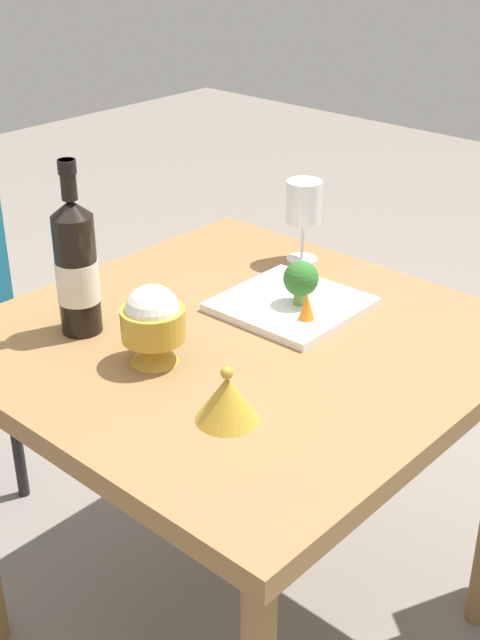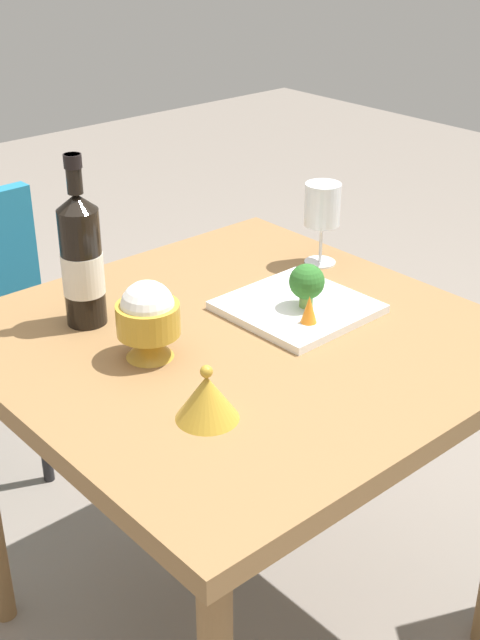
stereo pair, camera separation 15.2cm
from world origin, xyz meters
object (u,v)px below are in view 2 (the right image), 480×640
serving_plate (299,308)px  carrot_garnish_left (309,309)px  broccoli_floret (307,283)px  wine_glass (322,207)px  rice_bowl_lid (207,397)px  wine_bottle (82,260)px  rice_bowl (148,318)px

serving_plate → carrot_garnish_left: size_ratio=4.84×
broccoli_floret → serving_plate: bearing=12.1°
wine_glass → rice_bowl_lid: bearing=118.2°
wine_bottle → carrot_garnish_left: wine_bottle is taller
rice_bowl → serving_plate: 0.33m
rice_bowl_lid → carrot_garnish_left: (0.10, -0.32, 0.00)m
wine_glass → rice_bowl_lid: size_ratio=1.79×
carrot_garnish_left → broccoli_floret: bearing=-41.0°
wine_bottle → rice_bowl: bearing=-176.3°
wine_bottle → serving_plate: size_ratio=1.26×
wine_glass → broccoli_floret: (-0.15, 0.20, -0.06)m
broccoli_floret → carrot_garnish_left: bearing=139.0°
wine_glass → serving_plate: wine_glass is taller
wine_bottle → rice_bowl: wine_bottle is taller
serving_plate → broccoli_floret: 0.06m
wine_bottle → broccoli_floret: wine_bottle is taller
rice_bowl_lid → serving_plate: rice_bowl_lid is taller
serving_plate → broccoli_floret: bearing=-167.9°
broccoli_floret → wine_glass: bearing=-52.4°
wine_glass → broccoli_floret: bearing=127.6°
broccoli_floret → carrot_garnish_left: broccoli_floret is taller
rice_bowl → rice_bowl_lid: rice_bowl is taller
wine_glass → carrot_garnish_left: (-0.20, 0.24, -0.09)m
wine_bottle → broccoli_floret: bearing=-126.6°
wine_bottle → carrot_garnish_left: bearing=-135.8°
wine_bottle → rice_bowl_lid: wine_bottle is taller
wine_bottle → rice_bowl: (-0.18, -0.01, -0.05)m
wine_bottle → rice_bowl: size_ratio=2.27×
wine_glass → rice_bowl: (-0.09, 0.52, -0.05)m
rice_bowl → broccoli_floret: rice_bowl is taller
rice_bowl_lid → broccoli_floret: (0.15, -0.37, 0.03)m
rice_bowl_lid → carrot_garnish_left: size_ratio=1.90×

